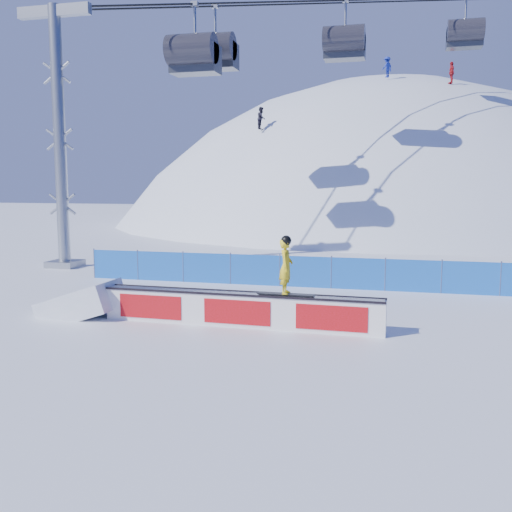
# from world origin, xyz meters

# --- Properties ---
(ground) EXTENTS (160.00, 160.00, 0.00)m
(ground) POSITION_xyz_m (0.00, 0.00, 0.00)
(ground) COLOR white
(ground) RESTS_ON ground
(snow_hill) EXTENTS (64.00, 64.00, 64.00)m
(snow_hill) POSITION_xyz_m (0.00, 42.00, -18.00)
(snow_hill) COLOR silver
(snow_hill) RESTS_ON ground
(safety_fence) EXTENTS (22.05, 0.05, 1.30)m
(safety_fence) POSITION_xyz_m (0.00, 4.50, 0.60)
(safety_fence) COLOR blue
(safety_fence) RESTS_ON ground
(rail_box) EXTENTS (8.06, 0.73, 0.97)m
(rail_box) POSITION_xyz_m (-2.84, -1.85, 0.48)
(rail_box) COLOR white
(rail_box) RESTS_ON ground
(snow_ramp) EXTENTS (2.46, 1.57, 1.51)m
(snow_ramp) POSITION_xyz_m (-7.87, -1.75, 0.00)
(snow_ramp) COLOR white
(snow_ramp) RESTS_ON ground
(snowboarder) EXTENTS (1.57, 0.56, 1.63)m
(snowboarder) POSITION_xyz_m (-1.52, -1.88, 1.77)
(snowboarder) COLOR black
(snowboarder) RESTS_ON rail_box
(distant_skiers) EXTENTS (22.97, 8.14, 6.28)m
(distant_skiers) POSITION_xyz_m (1.70, 29.87, 11.14)
(distant_skiers) COLOR black
(distant_skiers) RESTS_ON ground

